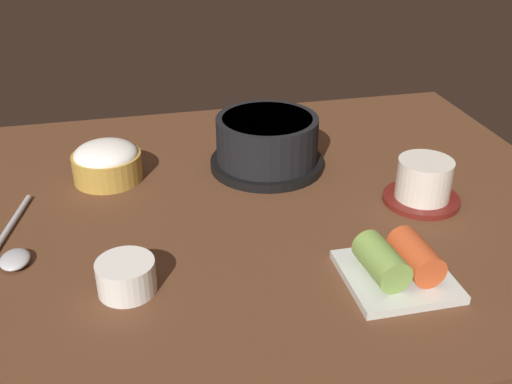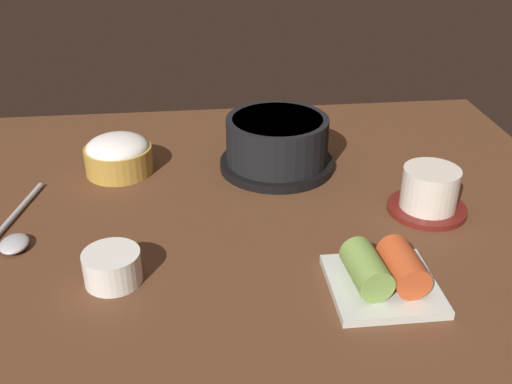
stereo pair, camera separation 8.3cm
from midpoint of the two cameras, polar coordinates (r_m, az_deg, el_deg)
name	(u,v)px [view 2 (the right image)]	position (r cm, az deg, el deg)	size (l,w,h in cm)	color
dining_table	(241,210)	(86.67, 1.29, -1.83)	(100.00, 76.00, 2.00)	#56331E
stone_pot	(277,143)	(94.99, 4.52, 4.55)	(18.05, 18.05, 8.42)	black
rice_bowl	(118,154)	(95.55, -10.46, 3.45)	(10.46, 10.46, 6.02)	#B78C38
tea_cup_with_saucer	(429,192)	(87.64, 18.68, -0.05)	(10.95, 10.95, 6.54)	maroon
kimchi_plate	(384,275)	(71.27, 15.30, -7.64)	(12.15, 12.15, 5.01)	silver
side_bowl_near	(112,266)	(71.13, -10.16, -7.01)	(6.72, 6.72, 3.89)	white
spoon	(15,233)	(83.25, -19.19, -3.73)	(5.76, 19.16, 1.35)	#B7B7BC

